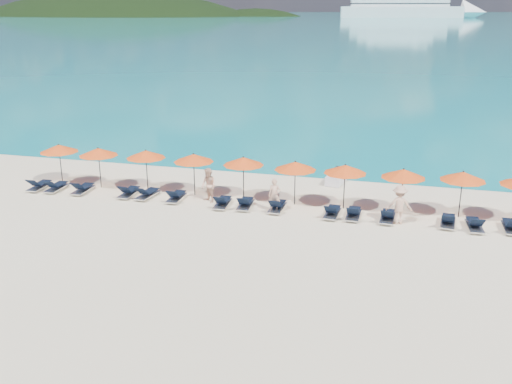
# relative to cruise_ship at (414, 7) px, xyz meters

# --- Properties ---
(ground) EXTENTS (1400.00, 1400.00, 0.00)m
(ground) POSITION_rel_cruise_ship_xyz_m (-4.13, -522.70, -9.11)
(ground) COLOR beige
(sea) EXTENTS (1600.00, 1300.00, 0.01)m
(sea) POSITION_rel_cruise_ship_xyz_m (-4.13, 137.30, -9.10)
(sea) COLOR #1FA9B2
(sea) RESTS_ON ground
(headland_main) EXTENTS (374.00, 242.00, 126.50)m
(headland_main) POSITION_rel_cruise_ship_xyz_m (-304.13, 17.30, -47.11)
(headland_main) COLOR black
(headland_main) RESTS_ON ground
(headland_small) EXTENTS (162.00, 126.00, 85.50)m
(headland_small) POSITION_rel_cruise_ship_xyz_m (-154.13, 37.30, -44.11)
(headland_small) COLOR black
(headland_small) RESTS_ON ground
(cruise_ship) EXTENTS (127.32, 40.14, 35.01)m
(cruise_ship) POSITION_rel_cruise_ship_xyz_m (0.00, 0.00, 0.00)
(cruise_ship) COLOR white
(cruise_ship) RESTS_ON ground
(jetski) EXTENTS (1.13, 2.30, 0.79)m
(jetski) POSITION_rel_cruise_ship_xyz_m (-1.12, -513.25, -8.79)
(jetski) COLOR silver
(jetski) RESTS_ON ground
(beachgoer_a) EXTENTS (0.63, 0.44, 1.65)m
(beachgoer_a) POSITION_rel_cruise_ship_xyz_m (-3.44, -518.84, -8.29)
(beachgoer_a) COLOR #DEA98D
(beachgoer_a) RESTS_ON ground
(beachgoer_b) EXTENTS (0.99, 0.92, 1.78)m
(beachgoer_b) POSITION_rel_cruise_ship_xyz_m (-6.98, -518.36, -8.22)
(beachgoer_b) COLOR #DEA98D
(beachgoer_b) RESTS_ON ground
(beachgoer_c) EXTENTS (1.23, 0.69, 1.81)m
(beachgoer_c) POSITION_rel_cruise_ship_xyz_m (2.43, -518.94, -8.20)
(beachgoer_c) COLOR #DEA98D
(beachgoer_c) RESTS_ON ground
(umbrella_0) EXTENTS (2.10, 2.10, 2.28)m
(umbrella_0) POSITION_rel_cruise_ship_xyz_m (-16.08, -517.41, -7.09)
(umbrella_0) COLOR black
(umbrella_0) RESTS_ON ground
(umbrella_1) EXTENTS (2.10, 2.10, 2.28)m
(umbrella_1) POSITION_rel_cruise_ship_xyz_m (-13.55, -517.57, -7.09)
(umbrella_1) COLOR black
(umbrella_1) RESTS_ON ground
(umbrella_2) EXTENTS (2.10, 2.10, 2.28)m
(umbrella_2) POSITION_rel_cruise_ship_xyz_m (-10.84, -517.38, -7.09)
(umbrella_2) COLOR black
(umbrella_2) RESTS_ON ground
(umbrella_3) EXTENTS (2.10, 2.10, 2.28)m
(umbrella_3) POSITION_rel_cruise_ship_xyz_m (-8.10, -517.45, -7.09)
(umbrella_3) COLOR black
(umbrella_3) RESTS_ON ground
(umbrella_4) EXTENTS (2.10, 2.10, 2.28)m
(umbrella_4) POSITION_rel_cruise_ship_xyz_m (-5.42, -517.41, -7.09)
(umbrella_4) COLOR black
(umbrella_4) RESTS_ON ground
(umbrella_5) EXTENTS (2.10, 2.10, 2.28)m
(umbrella_5) POSITION_rel_cruise_ship_xyz_m (-2.69, -517.59, -7.09)
(umbrella_5) COLOR black
(umbrella_5) RESTS_ON ground
(umbrella_6) EXTENTS (2.10, 2.10, 2.28)m
(umbrella_6) POSITION_rel_cruise_ship_xyz_m (-0.24, -517.54, -7.09)
(umbrella_6) COLOR black
(umbrella_6) RESTS_ON ground
(umbrella_7) EXTENTS (2.10, 2.10, 2.28)m
(umbrella_7) POSITION_rel_cruise_ship_xyz_m (2.50, -517.59, -7.09)
(umbrella_7) COLOR black
(umbrella_7) RESTS_ON ground
(umbrella_8) EXTENTS (2.10, 2.10, 2.28)m
(umbrella_8) POSITION_rel_cruise_ship_xyz_m (5.18, -517.34, -7.09)
(umbrella_8) COLOR black
(umbrella_8) RESTS_ON ground
(lounger_0) EXTENTS (0.68, 1.72, 0.66)m
(lounger_0) POSITION_rel_cruise_ship_xyz_m (-16.62, -518.77, -8.87)
(lounger_0) COLOR silver
(lounger_0) RESTS_ON ground
(lounger_1) EXTENTS (0.69, 1.73, 0.66)m
(lounger_1) POSITION_rel_cruise_ship_xyz_m (-15.59, -518.74, -8.87)
(lounger_1) COLOR silver
(lounger_1) RESTS_ON ground
(lounger_2) EXTENTS (0.70, 1.73, 0.66)m
(lounger_2) POSITION_rel_cruise_ship_xyz_m (-14.02, -518.67, -8.87)
(lounger_2) COLOR silver
(lounger_2) RESTS_ON ground
(lounger_3) EXTENTS (0.67, 1.72, 0.66)m
(lounger_3) POSITION_rel_cruise_ship_xyz_m (-11.36, -518.56, -8.87)
(lounger_3) COLOR silver
(lounger_3) RESTS_ON ground
(lounger_4) EXTENTS (0.78, 1.75, 0.66)m
(lounger_4) POSITION_rel_cruise_ship_xyz_m (-10.32, -518.56, -8.87)
(lounger_4) COLOR silver
(lounger_4) RESTS_ON ground
(lounger_5) EXTENTS (0.71, 1.73, 0.66)m
(lounger_5) POSITION_rel_cruise_ship_xyz_m (-8.68, -518.59, -8.87)
(lounger_5) COLOR silver
(lounger_5) RESTS_ON ground
(lounger_6) EXTENTS (0.73, 1.74, 0.66)m
(lounger_6) POSITION_rel_cruise_ship_xyz_m (-6.09, -518.86, -8.87)
(lounger_6) COLOR silver
(lounger_6) RESTS_ON ground
(lounger_7) EXTENTS (0.76, 1.75, 0.66)m
(lounger_7) POSITION_rel_cruise_ship_xyz_m (-4.94, -518.74, -8.87)
(lounger_7) COLOR silver
(lounger_7) RESTS_ON ground
(lounger_8) EXTENTS (0.63, 1.70, 0.66)m
(lounger_8) POSITION_rel_cruise_ship_xyz_m (-3.33, -518.71, -8.87)
(lounger_8) COLOR silver
(lounger_8) RESTS_ON ground
(lounger_9) EXTENTS (0.69, 1.72, 0.66)m
(lounger_9) POSITION_rel_cruise_ship_xyz_m (-0.62, -518.82, -8.87)
(lounger_9) COLOR silver
(lounger_9) RESTS_ON ground
(lounger_10) EXTENTS (0.62, 1.70, 0.66)m
(lounger_10) POSITION_rel_cruise_ship_xyz_m (0.37, -518.78, -8.87)
(lounger_10) COLOR silver
(lounger_10) RESTS_ON ground
(lounger_11) EXTENTS (0.68, 1.72, 0.66)m
(lounger_11) POSITION_rel_cruise_ship_xyz_m (1.94, -518.75, -8.87)
(lounger_11) COLOR silver
(lounger_11) RESTS_ON ground
(lounger_12) EXTENTS (0.77, 1.75, 0.66)m
(lounger_12) POSITION_rel_cruise_ship_xyz_m (4.63, -518.65, -8.87)
(lounger_12) COLOR silver
(lounger_12) RESTS_ON ground
(lounger_13) EXTENTS (0.75, 1.74, 0.66)m
(lounger_13) POSITION_rel_cruise_ship_xyz_m (5.76, -518.82, -8.87)
(lounger_13) COLOR silver
(lounger_13) RESTS_ON ground
(lounger_14) EXTENTS (0.64, 1.71, 0.66)m
(lounger_14) POSITION_rel_cruise_ship_xyz_m (7.30, -518.61, -8.87)
(lounger_14) COLOR silver
(lounger_14) RESTS_ON ground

